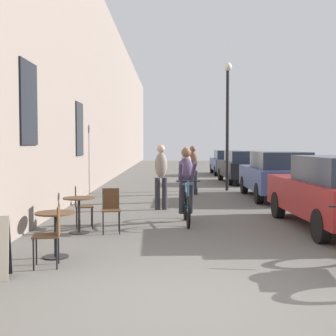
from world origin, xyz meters
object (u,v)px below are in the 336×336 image
(cyclist_on_bicycle, at_px, (185,187))
(parked_car_second, at_px, (275,174))
(cafe_chair_mid_toward_street, at_px, (79,204))
(cafe_chair_mid_toward_wall, at_px, (110,207))
(cafe_chair_near_toward_street, at_px, (50,232))
(parked_car_nearest, at_px, (336,191))
(parked_car_third, at_px, (241,166))
(pedestrian_far, at_px, (191,167))
(pedestrian_near, at_px, (160,173))
(parked_car_fourth, at_px, (225,162))
(street_lamp, at_px, (226,110))
(pedestrian_mid, at_px, (185,171))
(cafe_table_mid, at_px, (78,207))
(cafe_table_near, at_px, (54,225))

(cyclist_on_bicycle, bearing_deg, parked_car_second, 55.71)
(cafe_chair_mid_toward_street, relative_size, cafe_chair_mid_toward_wall, 1.00)
(cafe_chair_near_toward_street, height_order, cafe_chair_mid_toward_wall, same)
(parked_car_nearest, height_order, parked_car_third, parked_car_nearest)
(pedestrian_far, xyz_separation_m, parked_car_nearest, (2.67, -6.70, -0.17))
(pedestrian_far, distance_m, parked_car_third, 5.46)
(pedestrian_far, bearing_deg, pedestrian_near, -105.86)
(cyclist_on_bicycle, xyz_separation_m, parked_car_fourth, (3.03, 16.44, -0.07))
(cyclist_on_bicycle, distance_m, pedestrian_near, 2.19)
(street_lamp, height_order, parked_car_third, street_lamp)
(pedestrian_mid, bearing_deg, cafe_table_mid, -115.19)
(cyclist_on_bicycle, distance_m, parked_car_second, 5.59)
(parked_car_second, relative_size, parked_car_third, 1.04)
(pedestrian_far, distance_m, street_lamp, 2.92)
(cafe_chair_mid_toward_wall, bearing_deg, parked_car_nearest, 3.85)
(parked_car_nearest, bearing_deg, cafe_chair_near_toward_street, -150.79)
(parked_car_third, bearing_deg, parked_car_second, -88.58)
(cafe_table_mid, distance_m, parked_car_third, 13.02)
(parked_car_nearest, relative_size, parked_car_fourth, 1.09)
(cafe_table_near, relative_size, cafe_chair_mid_toward_street, 0.81)
(cafe_table_near, distance_m, parked_car_fourth, 20.34)
(cafe_chair_mid_toward_street, height_order, cyclist_on_bicycle, cyclist_on_bicycle)
(cyclist_on_bicycle, bearing_deg, parked_car_nearest, -14.89)
(cafe_chair_near_toward_street, distance_m, cafe_table_mid, 2.54)
(parked_car_third, distance_m, parked_car_fourth, 5.73)
(parked_car_fourth, bearing_deg, pedestrian_near, -104.25)
(pedestrian_far, height_order, street_lamp, street_lamp)
(cafe_table_mid, bearing_deg, cafe_chair_mid_toward_wall, 6.77)
(cafe_chair_mid_toward_wall, relative_size, pedestrian_near, 0.50)
(parked_car_second, distance_m, parked_car_third, 6.08)
(parked_car_nearest, bearing_deg, cyclist_on_bicycle, 165.11)
(cafe_chair_near_toward_street, xyz_separation_m, parked_car_third, (5.12, 14.47, 0.25))
(cafe_table_near, relative_size, cafe_table_mid, 1.00)
(pedestrian_mid, bearing_deg, street_lamp, 63.93)
(cafe_table_near, xyz_separation_m, cafe_chair_near_toward_street, (0.08, -0.55, -0.00))
(pedestrian_mid, bearing_deg, cyclist_on_bicycle, -92.12)
(cafe_chair_mid_toward_wall, bearing_deg, parked_car_third, 68.90)
(cafe_table_near, height_order, parked_car_third, parked_car_third)
(cafe_table_mid, bearing_deg, parked_car_nearest, 4.20)
(cyclist_on_bicycle, bearing_deg, cafe_chair_near_toward_street, -119.34)
(pedestrian_near, xyz_separation_m, pedestrian_far, (1.07, 3.78, -0.02))
(cafe_chair_mid_toward_street, bearing_deg, parked_car_fourth, 72.74)
(cafe_chair_near_toward_street, bearing_deg, cafe_table_mid, 92.03)
(cafe_chair_mid_toward_street, xyz_separation_m, pedestrian_far, (2.75, 6.54, 0.46))
(cafe_chair_near_toward_street, height_order, pedestrian_near, pedestrian_near)
(parked_car_fourth, bearing_deg, cafe_chair_mid_toward_wall, -104.68)
(cafe_table_mid, relative_size, pedestrian_far, 0.42)
(cafe_table_near, relative_size, cafe_chair_mid_toward_wall, 0.81)
(pedestrian_near, xyz_separation_m, street_lamp, (2.47, 5.20, 2.11))
(parked_car_fourth, bearing_deg, cafe_table_near, -104.89)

